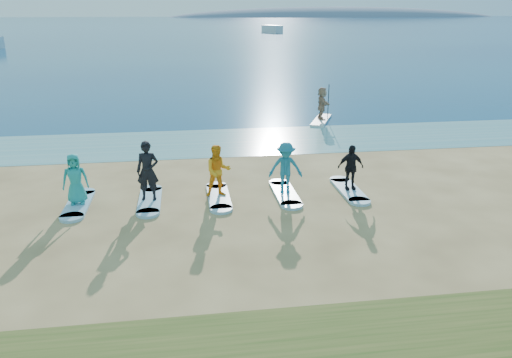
{
  "coord_description": "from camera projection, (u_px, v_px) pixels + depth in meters",
  "views": [
    {
      "loc": [
        -0.93,
        -11.68,
        5.89
      ],
      "look_at": [
        1.06,
        2.0,
        1.1
      ],
      "focal_mm": 35.0,
      "sensor_mm": 36.0,
      "label": 1
    }
  ],
  "objects": [
    {
      "name": "ground",
      "position": [
        227.0,
        246.0,
        12.98
      ],
      "size": [
        600.0,
        600.0,
        0.0
      ],
      "primitive_type": "plane",
      "color": "tan",
      "rests_on": "ground"
    },
    {
      "name": "shallow_water",
      "position": [
        206.0,
        142.0,
        22.79
      ],
      "size": [
        600.0,
        600.0,
        0.0
      ],
      "primitive_type": "plane",
      "color": "teal",
      "rests_on": "ground"
    },
    {
      "name": "ocean",
      "position": [
        183.0,
        26.0,
        162.57
      ],
      "size": [
        600.0,
        600.0,
        0.0
      ],
      "primitive_type": "plane",
      "color": "navy",
      "rests_on": "ground"
    },
    {
      "name": "island_ridge",
      "position": [
        337.0,
        17.0,
        306.43
      ],
      "size": [
        220.0,
        56.0,
        18.0
      ],
      "primitive_type": "ellipsoid",
      "color": "slate",
      "rests_on": "ground"
    },
    {
      "name": "paddleboard",
      "position": [
        321.0,
        120.0,
        27.02
      ],
      "size": [
        1.88,
        3.02,
        0.12
      ],
      "primitive_type": "cube",
      "rotation": [
        0.0,
        0.0,
        -0.43
      ],
      "color": "silver",
      "rests_on": "ground"
    },
    {
      "name": "paddleboarder",
      "position": [
        322.0,
        103.0,
        26.72
      ],
      "size": [
        0.57,
        1.61,
        1.72
      ],
      "primitive_type": "imported",
      "rotation": [
        0.0,
        0.0,
        1.53
      ],
      "color": "tan",
      "rests_on": "paddleboard"
    },
    {
      "name": "boat_offshore_b",
      "position": [
        272.0,
        33.0,
        117.44
      ],
      "size": [
        4.34,
        6.29,
        1.75
      ],
      "primitive_type": "cube",
      "rotation": [
        0.0,
        0.0,
        0.43
      ],
      "color": "silver",
      "rests_on": "ground"
    },
    {
      "name": "surfboard_0",
      "position": [
        78.0,
        204.0,
        15.58
      ],
      "size": [
        0.7,
        2.2,
        0.09
      ],
      "primitive_type": "cube",
      "color": "#8FC1DD",
      "rests_on": "ground"
    },
    {
      "name": "student_0",
      "position": [
        75.0,
        179.0,
        15.3
      ],
      "size": [
        0.83,
        0.59,
        1.59
      ],
      "primitive_type": "imported",
      "rotation": [
        0.0,
        0.0,
        0.11
      ],
      "color": "teal",
      "rests_on": "surfboard_0"
    },
    {
      "name": "surfboard_1",
      "position": [
        150.0,
        200.0,
        15.88
      ],
      "size": [
        0.7,
        2.2,
        0.09
      ],
      "primitive_type": "cube",
      "color": "#8FC1DD",
      "rests_on": "ground"
    },
    {
      "name": "student_1",
      "position": [
        148.0,
        171.0,
        15.55
      ],
      "size": [
        0.74,
        0.53,
        1.89
      ],
      "primitive_type": "imported",
      "rotation": [
        0.0,
        0.0,
        -0.12
      ],
      "color": "black",
      "rests_on": "surfboard_1"
    },
    {
      "name": "surfboard_2",
      "position": [
        219.0,
        197.0,
        16.18
      ],
      "size": [
        0.7,
        2.2,
        0.09
      ],
      "primitive_type": "cube",
      "color": "#8FC1DD",
      "rests_on": "ground"
    },
    {
      "name": "student_2",
      "position": [
        218.0,
        171.0,
        15.89
      ],
      "size": [
        0.86,
        0.7,
        1.69
      ],
      "primitive_type": "imported",
      "rotation": [
        0.0,
        0.0,
        0.07
      ],
      "color": "orange",
      "rests_on": "surfboard_2"
    },
    {
      "name": "surfboard_3",
      "position": [
        285.0,
        193.0,
        16.48
      ],
      "size": [
        0.7,
        2.2,
        0.09
      ],
      "primitive_type": "cube",
      "color": "#8FC1DD",
      "rests_on": "ground"
    },
    {
      "name": "student_3",
      "position": [
        286.0,
        168.0,
        16.18
      ],
      "size": [
        1.17,
        0.77,
        1.69
      ],
      "primitive_type": "imported",
      "rotation": [
        0.0,
        0.0,
        -0.14
      ],
      "color": "#1D708C",
      "rests_on": "surfboard_3"
    },
    {
      "name": "surfboard_4",
      "position": [
        349.0,
        190.0,
        16.78
      ],
      "size": [
        0.7,
        2.2,
        0.09
      ],
      "primitive_type": "cube",
      "color": "#8FC1DD",
      "rests_on": "ground"
    },
    {
      "name": "student_4",
      "position": [
        351.0,
        167.0,
        16.51
      ],
      "size": [
        0.91,
        0.41,
        1.52
      ],
      "primitive_type": "imported",
      "rotation": [
        0.0,
        0.0,
        0.04
      ],
      "color": "black",
      "rests_on": "surfboard_4"
    }
  ]
}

